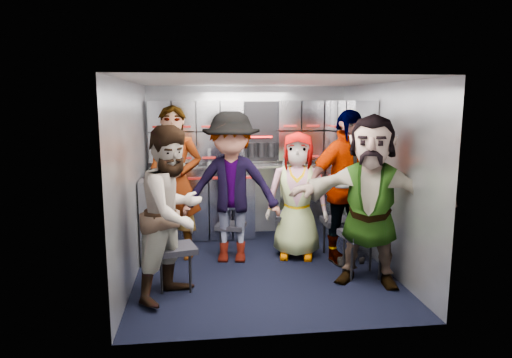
{
  "coord_description": "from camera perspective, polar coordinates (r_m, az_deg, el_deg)",
  "views": [
    {
      "loc": [
        -0.68,
        -4.92,
        1.9
      ],
      "look_at": [
        -0.02,
        0.35,
        0.98
      ],
      "focal_mm": 32.0,
      "sensor_mm": 36.0,
      "label": 1
    }
  ],
  "objects": [
    {
      "name": "jump_seat_mid_right",
      "position": [
        5.71,
        10.35,
        -5.45
      ],
      "size": [
        0.4,
        0.38,
        0.47
      ],
      "rotation": [
        0.0,
        0.0,
        0.0
      ],
      "color": "black",
      "rests_on": "ground"
    },
    {
      "name": "jump_seat_mid_left",
      "position": [
        5.66,
        -3.18,
        -6.06
      ],
      "size": [
        0.42,
        0.41,
        0.4
      ],
      "rotation": [
        0.0,
        0.0,
        -0.29
      ],
      "color": "black",
      "rests_on": "ground"
    },
    {
      "name": "attendant_arc_c",
      "position": [
        5.54,
        5.16,
        -2.06
      ],
      "size": [
        0.84,
        0.65,
        1.53
      ],
      "primitive_type": "imported",
      "rotation": [
        0.0,
        0.0,
        -0.23
      ],
      "color": "black",
      "rests_on": "ground"
    },
    {
      "name": "red_latch_strip",
      "position": [
        6.14,
        -0.62,
        0.21
      ],
      "size": [
        2.6,
        0.02,
        0.03
      ],
      "primitive_type": "cube",
      "color": "#A41915",
      "rests_on": "cart_bank_back"
    },
    {
      "name": "wall_left",
      "position": [
        5.05,
        -15.17,
        -0.27
      ],
      "size": [
        0.04,
        3.0,
        2.1
      ],
      "primitive_type": "cube",
      "color": "#9297A0",
      "rests_on": "ground"
    },
    {
      "name": "floor",
      "position": [
        5.32,
        0.75,
        -11.14
      ],
      "size": [
        3.0,
        3.0,
        0.0
      ],
      "primitive_type": "plane",
      "color": "black",
      "rests_on": "ground"
    },
    {
      "name": "wall_back",
      "position": [
        6.52,
        -1.03,
        2.28
      ],
      "size": [
        2.8,
        0.04,
        2.1
      ],
      "primitive_type": "cube",
      "color": "#9297A0",
      "rests_on": "ground"
    },
    {
      "name": "coffee_niche",
      "position": [
        6.41,
        0.65,
        5.93
      ],
      "size": [
        0.46,
        0.16,
        0.84
      ],
      "primitive_type": null,
      "color": "black",
      "rests_on": "wall_back"
    },
    {
      "name": "attendant_arc_d",
      "position": [
        5.44,
        11.07,
        -0.99
      ],
      "size": [
        1.14,
        0.76,
        1.81
      ],
      "primitive_type": "imported",
      "rotation": [
        0.0,
        0.0,
        0.33
      ],
      "color": "black",
      "rests_on": "ground"
    },
    {
      "name": "jump_seat_near_left",
      "position": [
        4.74,
        -10.0,
        -8.85
      ],
      "size": [
        0.46,
        0.44,
        0.45
      ],
      "rotation": [
        0.0,
        0.0,
        0.25
      ],
      "color": "black",
      "rests_on": "ground"
    },
    {
      "name": "bottle_left",
      "position": [
        6.21,
        -5.73,
        2.81
      ],
      "size": [
        0.06,
        0.06,
        0.24
      ],
      "primitive_type": "cylinder",
      "color": "white",
      "rests_on": "counter"
    },
    {
      "name": "cart_bank_back",
      "position": [
        6.41,
        -0.82,
        -2.89
      ],
      "size": [
        2.68,
        0.38,
        0.99
      ],
      "primitive_type": "cube",
      "color": "#A5AAB6",
      "rests_on": "ground"
    },
    {
      "name": "locker_bank_back",
      "position": [
        6.32,
        -0.9,
        6.06
      ],
      "size": [
        2.68,
        0.28,
        0.82
      ],
      "primitive_type": "cube",
      "color": "#A5AAB6",
      "rests_on": "wall_back"
    },
    {
      "name": "right_cabinet",
      "position": [
        6.02,
        11.86,
        -3.89
      ],
      "size": [
        0.28,
        1.2,
        1.0
      ],
      "primitive_type": "cube",
      "color": "#A5AAB6",
      "rests_on": "ground"
    },
    {
      "name": "wall_right",
      "position": [
        5.41,
        15.62,
        0.37
      ],
      "size": [
        0.04,
        3.0,
        2.1
      ],
      "primitive_type": "cube",
      "color": "#9297A0",
      "rests_on": "ground"
    },
    {
      "name": "cart_bank_left",
      "position": [
        5.68,
        -12.04,
        -4.76
      ],
      "size": [
        0.38,
        0.76,
        0.99
      ],
      "primitive_type": "cube",
      "color": "#A5AAB6",
      "rests_on": "ground"
    },
    {
      "name": "cup_right",
      "position": [
        6.37,
        5.83,
        2.3
      ],
      "size": [
        0.07,
        0.07,
        0.09
      ],
      "primitive_type": "cylinder",
      "color": "beige",
      "rests_on": "counter"
    },
    {
      "name": "attendant_arc_e",
      "position": [
        4.83,
        14.08,
        -2.64
      ],
      "size": [
        1.71,
        1.16,
        1.77
      ],
      "primitive_type": "imported",
      "rotation": [
        0.0,
        0.0,
        -0.43
      ],
      "color": "black",
      "rests_on": "ground"
    },
    {
      "name": "jump_seat_center",
      "position": [
        5.79,
        4.73,
        -4.92
      ],
      "size": [
        0.5,
        0.49,
        0.49
      ],
      "rotation": [
        0.0,
        0.0,
        -0.26
      ],
      "color": "black",
      "rests_on": "ground"
    },
    {
      "name": "attendant_arc_b",
      "position": [
        5.36,
        -3.1,
        -1.1
      ],
      "size": [
        1.24,
        0.84,
        1.78
      ],
      "primitive_type": "imported",
      "rotation": [
        0.0,
        0.0,
        -0.16
      ],
      "color": "black",
      "rests_on": "ground"
    },
    {
      "name": "counter",
      "position": [
        6.31,
        -0.83,
        1.72
      ],
      "size": [
        2.68,
        0.42,
        0.03
      ],
      "primitive_type": "cube",
      "color": "#B3B6BB",
      "rests_on": "cart_bank_back"
    },
    {
      "name": "bottle_right",
      "position": [
        6.32,
        3.58,
        2.94
      ],
      "size": [
        0.07,
        0.07,
        0.24
      ],
      "primitive_type": "cylinder",
      "color": "white",
      "rests_on": "counter"
    },
    {
      "name": "attendant_standing",
      "position": [
        5.56,
        -10.15,
        -0.47
      ],
      "size": [
        0.76,
        0.59,
        1.85
      ],
      "primitive_type": "imported",
      "rotation": [
        0.0,
        0.0,
        -0.23
      ],
      "color": "black",
      "rests_on": "ground"
    },
    {
      "name": "attendant_arc_a",
      "position": [
        4.44,
        -10.28,
        -4.21
      ],
      "size": [
        0.99,
        1.03,
        1.68
      ],
      "primitive_type": "imported",
      "rotation": [
        0.0,
        0.0,
        0.96
      ],
      "color": "black",
      "rests_on": "ground"
    },
    {
      "name": "ceiling",
      "position": [
        4.98,
        0.8,
        12.07
      ],
      "size": [
        2.8,
        3.0,
        0.02
      ],
      "primitive_type": "cube",
      "color": "silver",
      "rests_on": "wall_back"
    },
    {
      "name": "locker_bank_right",
      "position": [
        5.96,
        11.89,
        5.62
      ],
      "size": [
        0.28,
        1.0,
        0.82
      ],
      "primitive_type": "cube",
      "color": "#A5AAB6",
      "rests_on": "wall_right"
    },
    {
      "name": "bottle_mid",
      "position": [
        6.21,
        -5.94,
        2.76
      ],
      "size": [
        0.07,
        0.07,
        0.23
      ],
      "primitive_type": "cylinder",
      "color": "white",
      "rests_on": "counter"
    },
    {
      "name": "jump_seat_near_right",
      "position": [
        5.11,
        13.15,
        -7.09
      ],
      "size": [
        0.47,
        0.46,
        0.5
      ],
      "rotation": [
        0.0,
        0.0,
        0.14
      ],
      "color": "black",
      "rests_on": "ground"
    },
    {
      "name": "cup_left",
      "position": [
        6.22,
        -10.05,
        2.05
      ],
      "size": [
        0.07,
        0.07,
        0.1
      ],
      "primitive_type": "cylinder",
      "color": "beige",
      "rests_on": "counter"
    }
  ]
}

